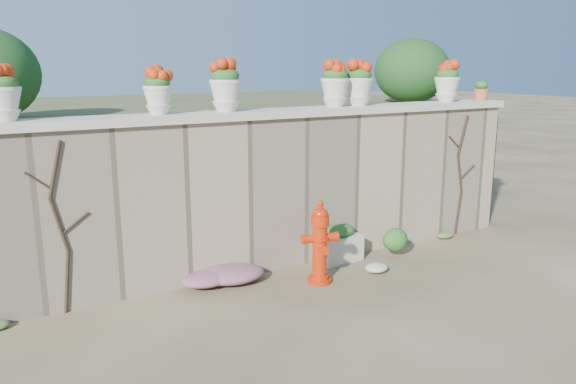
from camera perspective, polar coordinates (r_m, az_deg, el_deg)
ground at (r=6.31m, az=6.37°, el=-12.24°), size 80.00×80.00×0.00m
stone_wall at (r=7.43m, az=-1.59°, el=-0.10°), size 8.00×0.40×2.00m
wall_cap at (r=7.27m, az=-1.64°, el=7.99°), size 8.10×0.52×0.10m
raised_fill at (r=10.31m, az=-10.00°, el=3.37°), size 9.00×6.00×2.00m
back_shrub_right at (r=10.19m, az=12.48°, el=11.92°), size 1.30×1.30×1.10m
vine_left at (r=6.44m, az=-22.12°, el=-3.20°), size 0.60×0.04×1.91m
vine_right at (r=9.21m, az=17.10°, el=1.81°), size 0.60×0.04×1.91m
fire_hydrant at (r=6.94m, az=3.26°, el=-5.11°), size 0.46×0.32×1.05m
planter_box at (r=7.81m, az=5.16°, el=-5.29°), size 0.65×0.42×0.52m
green_shrub at (r=8.09m, az=11.08°, el=-4.48°), size 0.61×0.55×0.58m
magenta_clump at (r=7.01m, az=-6.56°, el=-8.40°), size 1.01×0.68×0.27m
white_flowers at (r=7.38m, az=8.79°, el=-7.77°), size 0.47×0.38×0.17m
urn_pot_0 at (r=6.41m, az=-26.98°, el=8.88°), size 0.36×0.36×0.56m
urn_pot_1 at (r=6.68m, az=-13.10°, el=9.91°), size 0.34×0.34×0.53m
urn_pot_2 at (r=6.97m, az=-6.37°, el=10.65°), size 0.40×0.40×0.62m
urn_pot_3 at (r=7.75m, az=4.80°, el=10.87°), size 0.39×0.39×0.61m
urn_pot_4 at (r=7.98m, az=7.24°, el=10.86°), size 0.39×0.39×0.61m
urn_pot_5 at (r=9.08m, az=15.85°, el=10.69°), size 0.39×0.39×0.60m
terracotta_pot at (r=9.64m, az=19.02°, el=9.63°), size 0.25×0.25×0.30m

